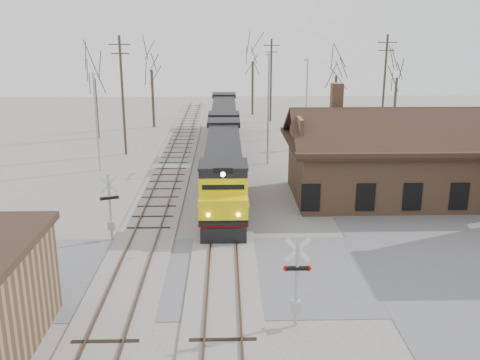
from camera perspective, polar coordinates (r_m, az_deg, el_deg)
The scene contains 20 objects.
ground at distance 26.71m, azimuth -1.78°, elevation -9.91°, with size 140.00×140.00×0.00m, color #A09B90.
road at distance 26.70m, azimuth -1.78°, elevation -9.88°, with size 60.00×9.00×0.03m, color slate.
track_main at distance 40.71m, azimuth -1.72°, elevation -0.57°, with size 3.40×90.00×0.24m.
track_siding at distance 40.98m, azimuth -8.03°, elevation -0.61°, with size 3.40×90.00×0.24m.
depot at distance 39.03m, azimuth 16.13°, elevation 1.63°, with size 15.20×9.31×7.90m.
locomotive_lead at distance 37.54m, azimuth -1.76°, elevation 1.33°, with size 2.78×18.62×4.13m.
locomotive_trailing at distance 56.02m, azimuth -1.71°, elevation 6.22°, with size 2.78×18.62×3.91m.
crossbuck_near at distance 21.69m, azimuth 6.06°, elevation -11.01°, with size 1.12×0.29×3.91m.
crossbuck_far at distance 30.85m, azimuth -13.67°, elevation -3.08°, with size 1.07×0.42×3.86m.
streetlight_a at distance 45.86m, azimuth -15.05°, elevation 6.61°, with size 0.25×2.04×8.18m.
streetlight_b at distance 46.66m, azimuth 3.04°, elevation 8.16°, with size 0.25×2.04×9.56m.
streetlight_c at distance 59.90m, azimuth 7.11°, elevation 9.20°, with size 0.25×2.04×8.35m.
utility_pole_a at distance 51.15m, azimuth -12.42°, elevation 8.95°, with size 2.00×0.24×10.98m.
utility_pole_b at distance 68.61m, azimuth 3.33°, elevation 10.71°, with size 2.00×0.24×10.30m.
utility_pole_c at distance 58.27m, azimuth 15.11°, elevation 9.60°, with size 2.00×0.24×10.99m.
tree_a at distance 59.68m, azimuth -15.37°, elevation 11.43°, with size 4.30×4.30×10.53m.
tree_b at distance 64.96m, azimuth -9.46°, elevation 12.50°, with size 4.56×4.56×11.16m.
tree_c at distance 73.86m, azimuth 1.37°, elevation 13.44°, with size 4.81×4.81×11.78m.
tree_d at distance 67.30m, azimuth 10.27°, elevation 11.70°, with size 3.97×3.97×9.74m.
tree_e at distance 66.05m, azimuth 16.46°, elevation 11.25°, with size 3.98×3.98×9.75m.
Camera 1 is at (0.16, -24.03, 11.66)m, focal length 40.00 mm.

